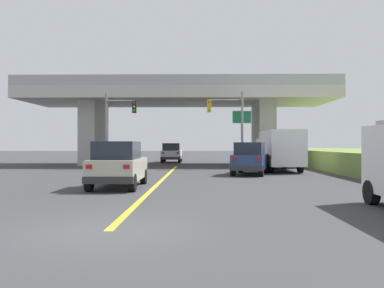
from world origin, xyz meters
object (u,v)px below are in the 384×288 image
traffic_signal_nearside (231,120)px  traffic_signal_farside (116,121)px  box_truck (279,149)px  sedan_oncoming (172,153)px  suv_crossing (250,158)px  highway_sign (242,124)px  suv_lead (118,165)px

traffic_signal_nearside → traffic_signal_farside: 9.01m
box_truck → sedan_oncoming: 16.08m
suv_crossing → highway_sign: 9.95m
highway_sign → box_truck: bearing=-69.9°
box_truck → traffic_signal_nearside: size_ratio=1.23×
suv_crossing → highway_sign: (0.47, 9.58, 2.65)m
suv_lead → traffic_signal_nearside: traffic_signal_nearside is taller
box_truck → sedan_oncoming: bearing=122.7°
highway_sign → traffic_signal_farside: bearing=-161.9°
suv_crossing → highway_sign: size_ratio=0.94×
suv_lead → highway_sign: bearing=67.6°
suv_crossing → traffic_signal_nearside: 6.80m
traffic_signal_farside → highway_sign: size_ratio=1.19×
traffic_signal_nearside → suv_lead: bearing=-113.2°
suv_crossing → sedan_oncoming: (-6.10, 17.39, 0.00)m
sedan_oncoming → traffic_signal_farside: traffic_signal_farside is taller
traffic_signal_farside → traffic_signal_nearside: bearing=-0.5°
suv_lead → sedan_oncoming: size_ratio=1.00×
box_truck → traffic_signal_nearside: traffic_signal_nearside is taller
suv_lead → traffic_signal_nearside: size_ratio=0.74×
sedan_oncoming → box_truck: bearing=-57.3°
sedan_oncoming → highway_sign: (6.58, -7.81, 2.65)m
traffic_signal_nearside → traffic_signal_farside: (-9.01, 0.08, -0.06)m
sedan_oncoming → traffic_signal_nearside: bearing=-64.4°
suv_lead → traffic_signal_nearside: bearing=66.8°
suv_crossing → traffic_signal_farside: bearing=161.2°
box_truck → suv_crossing: bearing=-123.6°
suv_crossing → traffic_signal_farside: size_ratio=0.79×
box_truck → traffic_signal_nearside: bearing=145.1°
suv_lead → traffic_signal_farside: (-3.01, 14.09, 2.73)m
sedan_oncoming → highway_sign: bearing=-49.9°
box_truck → traffic_signal_nearside: 4.61m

